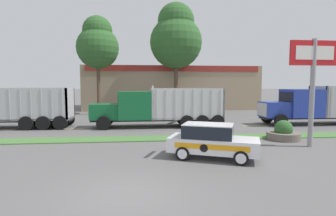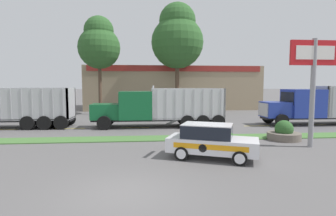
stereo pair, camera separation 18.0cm
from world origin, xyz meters
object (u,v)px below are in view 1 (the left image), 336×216
stone_planter (283,133)px  dump_truck_lead (148,109)px  dump_truck_trail (310,106)px  rally_car (212,141)px  store_sign_post (313,70)px

stone_planter → dump_truck_lead: bearing=144.9°
dump_truck_trail → rally_car: (-12.01, -10.19, -0.84)m
dump_truck_trail → store_sign_post: 10.44m
dump_truck_lead → stone_planter: dump_truck_lead is taller
dump_truck_trail → rally_car: bearing=-139.7°
dump_truck_lead → rally_car: size_ratio=2.42×
rally_car → stone_planter: 7.15m
dump_truck_trail → rally_car: size_ratio=2.34×
rally_car → stone_planter: (5.96, 3.94, -0.43)m
dump_truck_trail → stone_planter: size_ratio=5.11×
rally_car → store_sign_post: store_sign_post is taller
store_sign_post → dump_truck_trail: bearing=56.2°
dump_truck_trail → stone_planter: 8.80m
dump_truck_lead → stone_planter: 10.89m
store_sign_post → dump_truck_lead: bearing=138.2°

